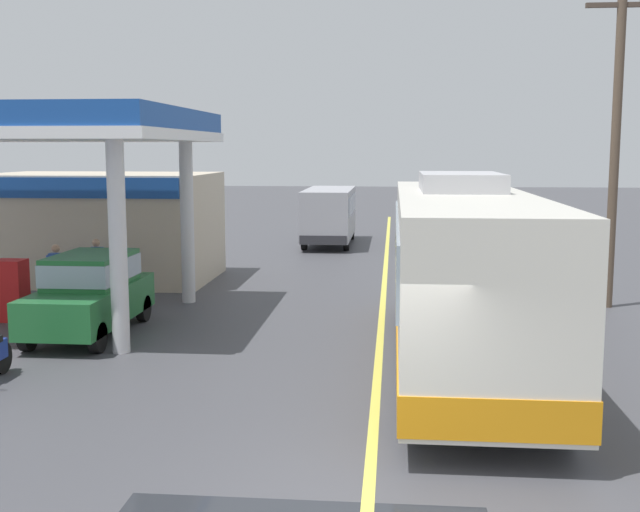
{
  "coord_description": "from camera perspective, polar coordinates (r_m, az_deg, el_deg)",
  "views": [
    {
      "loc": [
        0.26,
        -8.76,
        4.16
      ],
      "look_at": [
        -1.5,
        10.0,
        1.6
      ],
      "focal_mm": 44.19,
      "sensor_mm": 36.0,
      "label": 1
    }
  ],
  "objects": [
    {
      "name": "ground",
      "position": [
        29.06,
        4.79,
        -0.52
      ],
      "size": [
        120.0,
        120.0,
        0.0
      ],
      "primitive_type": "plane",
      "color": "#424247"
    },
    {
      "name": "lane_divider_stripe",
      "position": [
        24.12,
        4.67,
        -2.21
      ],
      "size": [
        0.16,
        50.0,
        0.01
      ],
      "primitive_type": "cube",
      "color": "#D8CC4C",
      "rests_on": "ground"
    },
    {
      "name": "coach_bus_main",
      "position": [
        15.45,
        10.29,
        -1.48
      ],
      "size": [
        2.6,
        11.04,
        3.69
      ],
      "color": "silver",
      "rests_on": "ground"
    },
    {
      "name": "gas_station_roadside",
      "position": [
        24.19,
        -17.22,
        3.76
      ],
      "size": [
        9.1,
        11.95,
        5.1
      ],
      "color": "#194799",
      "rests_on": "ground"
    },
    {
      "name": "car_at_pump",
      "position": [
        18.47,
        -16.3,
        -2.38
      ],
      "size": [
        1.7,
        4.2,
        1.82
      ],
      "color": "#1E602D",
      "rests_on": "ground"
    },
    {
      "name": "minibus_opposing_lane",
      "position": [
        34.5,
        0.68,
        3.27
      ],
      "size": [
        2.04,
        6.13,
        2.44
      ],
      "color": "#A5A5AD",
      "rests_on": "ground"
    },
    {
      "name": "pedestrian_near_pump",
      "position": [
        22.11,
        -18.52,
        -1.06
      ],
      "size": [
        0.55,
        0.22,
        1.66
      ],
      "color": "#33333F",
      "rests_on": "ground"
    },
    {
      "name": "pedestrian_by_shop",
      "position": [
        23.12,
        -15.85,
        -0.58
      ],
      "size": [
        0.55,
        0.22,
        1.66
      ],
      "color": "#33333F",
      "rests_on": "ground"
    },
    {
      "name": "utility_pole_roadside",
      "position": [
        21.92,
        20.61,
        7.8
      ],
      "size": [
        1.8,
        0.24,
        8.38
      ],
      "color": "brown",
      "rests_on": "ground"
    }
  ]
}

